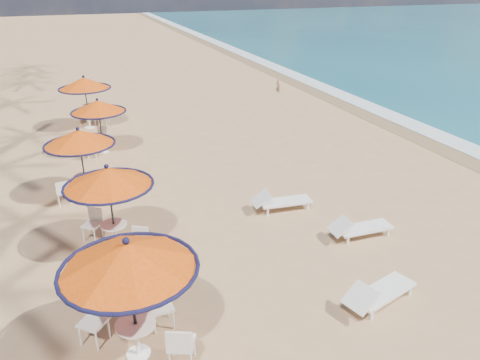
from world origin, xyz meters
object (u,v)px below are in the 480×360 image
object	(u,v)px
station_2	(80,145)
lounger_mid	(359,227)
station_4	(87,89)
station_1	(109,185)
lounger_far	(280,201)
station_0	(131,270)
lounger_near	(378,293)
station_3	(97,113)

from	to	relation	value
station_2	lounger_mid	distance (m)	8.55
station_4	station_1	bearing A→B (deg)	-90.96
station_4	lounger_far	xyz separation A→B (m)	(4.63, -10.51, -1.44)
station_0	station_2	size ratio (longest dim) A/B	1.12
station_2	lounger_near	world-z (taller)	station_2
station_2	station_3	size ratio (longest dim) A/B	1.03
station_0	station_4	xyz separation A→B (m)	(0.23, 14.82, -0.09)
station_1	lounger_mid	bearing A→B (deg)	-16.26
station_4	lounger_near	distance (m)	15.99
lounger_near	lounger_mid	distance (m)	2.80
station_0	station_1	xyz separation A→B (m)	(0.04, 3.93, -0.08)
lounger_near	station_3	bearing A→B (deg)	95.17
lounger_mid	station_4	bearing A→B (deg)	116.46
lounger_near	lounger_mid	bearing A→B (deg)	48.14
lounger_near	lounger_mid	size ratio (longest dim) A/B	1.09
station_3	station_4	bearing A→B (deg)	92.21
station_3	station_0	bearing A→B (deg)	-91.88
station_3	station_4	xyz separation A→B (m)	(-0.14, 3.63, 0.15)
station_1	lounger_near	distance (m)	6.70
station_4	lounger_far	distance (m)	11.57
station_3	station_4	size ratio (longest dim) A/B	0.91
station_3	station_1	bearing A→B (deg)	-92.55
station_1	station_4	xyz separation A→B (m)	(0.18, 10.89, -0.01)
station_2	station_4	bearing A→B (deg)	84.71
lounger_far	lounger_mid	bearing A→B (deg)	-53.89
station_2	lounger_mid	world-z (taller)	station_2
station_3	lounger_near	xyz separation A→B (m)	(4.59, -11.57, -1.28)
station_3	lounger_near	world-z (taller)	station_3
station_1	station_4	size ratio (longest dim) A/B	0.97
lounger_near	station_2	bearing A→B (deg)	108.50
lounger_near	station_0	bearing A→B (deg)	159.08
station_0	station_3	xyz separation A→B (m)	(0.37, 11.19, -0.25)
station_3	lounger_far	bearing A→B (deg)	-56.83
station_3	lounger_far	distance (m)	8.31
lounger_near	lounger_mid	world-z (taller)	lounger_near
lounger_mid	lounger_near	bearing A→B (deg)	-114.01
lounger_mid	lounger_far	xyz separation A→B (m)	(-1.30, 2.17, 0.01)
station_0	lounger_far	world-z (taller)	station_0
station_0	lounger_near	distance (m)	5.20
station_1	station_2	world-z (taller)	station_1
lounger_far	station_1	bearing A→B (deg)	-170.27
station_2	lounger_mid	bearing A→B (deg)	-38.26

